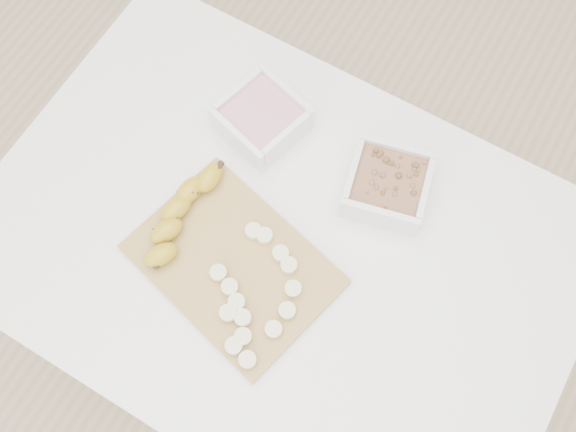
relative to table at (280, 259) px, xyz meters
The scene contains 7 objects.
ground 0.65m from the table, ahead, with size 3.50×3.50×0.00m, color #C6AD89.
table is the anchor object (origin of this frame).
bowl_yogurt 0.26m from the table, 128.16° to the left, with size 0.16×0.16×0.06m.
bowl_granola 0.24m from the table, 57.16° to the left, with size 0.16×0.16×0.06m.
cutting_board 0.13m from the table, 122.04° to the right, with size 0.32×0.23×0.01m, color #AB8348.
banana 0.21m from the table, 162.42° to the right, with size 0.05×0.20×0.03m, color #B4931B, non-canonical shape.
banana_slices 0.16m from the table, 81.15° to the right, with size 0.15×0.21×0.02m.
Camera 1 is at (0.18, -0.28, 1.77)m, focal length 40.00 mm.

